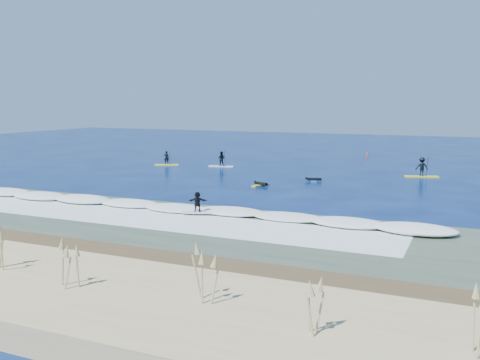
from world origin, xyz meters
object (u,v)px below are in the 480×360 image
at_px(prone_paddler_near, 261,184).
at_px(marker_buoy, 367,154).
at_px(sup_paddler_center, 221,160).
at_px(wave_surfer, 197,203).
at_px(sup_paddler_right, 422,168).
at_px(sup_paddler_left, 167,160).
at_px(prone_paddler_far, 313,180).

xyz_separation_m(prone_paddler_near, marker_buoy, (3.93, 29.80, 0.12)).
height_order(sup_paddler_center, wave_surfer, sup_paddler_center).
bearing_deg(sup_paddler_right, sup_paddler_left, 166.15).
bearing_deg(sup_paddler_right, sup_paddler_center, 163.87).
xyz_separation_m(sup_paddler_right, marker_buoy, (-8.78, 18.13, -0.64)).
bearing_deg(prone_paddler_near, prone_paddler_far, -19.01).
xyz_separation_m(sup_paddler_center, prone_paddler_far, (12.91, -6.59, -0.63)).
relative_size(sup_paddler_right, wave_surfer, 1.62).
height_order(sup_paddler_center, marker_buoy, sup_paddler_center).
xyz_separation_m(sup_paddler_center, prone_paddler_near, (9.29, -11.06, -0.63)).
height_order(sup_paddler_left, marker_buoy, sup_paddler_left).
height_order(prone_paddler_near, wave_surfer, wave_surfer).
bearing_deg(wave_surfer, prone_paddler_near, 73.33).
xyz_separation_m(sup_paddler_left, sup_paddler_center, (6.55, 1.32, 0.15)).
bearing_deg(prone_paddler_near, sup_paddler_left, 78.34).
height_order(sup_paddler_left, wave_surfer, sup_paddler_left).
bearing_deg(prone_paddler_far, prone_paddler_near, 122.35).
distance_m(prone_paddler_near, marker_buoy, 30.05).
xyz_separation_m(prone_paddler_far, marker_buoy, (0.31, 25.32, 0.12)).
relative_size(sup_paddler_center, prone_paddler_near, 1.53).
xyz_separation_m(sup_paddler_center, sup_paddler_right, (22.00, 0.60, 0.13)).
relative_size(prone_paddler_near, marker_buoy, 3.35).
xyz_separation_m(sup_paddler_left, prone_paddler_near, (15.84, -9.75, -0.48)).
bearing_deg(sup_paddler_right, marker_buoy, 98.13).
relative_size(sup_paddler_left, sup_paddler_center, 0.93).
bearing_deg(sup_paddler_center, prone_paddler_near, -61.85).
bearing_deg(prone_paddler_far, wave_surfer, 152.22).
bearing_deg(sup_paddler_center, marker_buoy, 42.89).
bearing_deg(sup_paddler_left, prone_paddler_near, -58.30).
relative_size(prone_paddler_near, wave_surfer, 0.95).
distance_m(prone_paddler_far, wave_surfer, 18.02).
height_order(sup_paddler_right, prone_paddler_near, sup_paddler_right).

